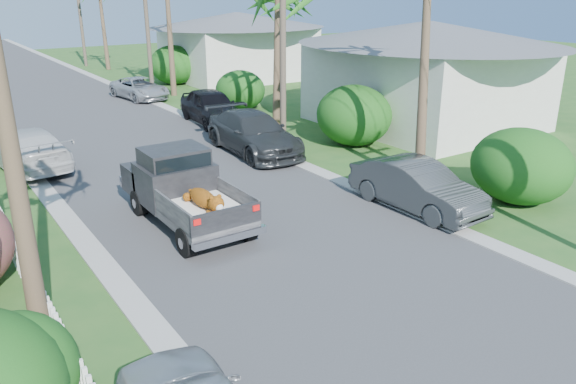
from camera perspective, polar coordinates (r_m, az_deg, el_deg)
ground at (r=11.60m, az=12.61°, el=-12.98°), size 120.00×120.00×0.00m
road at (r=32.89m, az=-20.83°, el=7.84°), size 8.00×100.00×0.02m
curb_right at (r=34.11m, az=-13.79°, el=9.00°), size 0.60×100.00×0.06m
pickup_truck at (r=15.94m, az=-10.92°, el=0.55°), size 1.98×5.12×2.06m
parked_car_rn at (r=16.97m, az=12.94°, el=0.55°), size 1.66×4.39×1.43m
parked_car_rm at (r=22.43m, az=-3.54°, el=5.96°), size 2.53×5.54×1.57m
parked_car_rf at (r=27.66m, az=-7.78°, el=8.57°), size 2.39×4.96×1.63m
parked_car_rd at (r=34.86m, az=-14.83°, el=10.12°), size 2.59×4.67×1.24m
parked_car_lf at (r=22.46m, az=-24.99°, el=3.98°), size 2.58×5.24×1.47m
shrub_r_a at (r=18.41m, az=22.60°, el=2.45°), size 2.80×3.08×2.30m
shrub_r_b at (r=23.64m, az=6.71°, el=7.75°), size 3.00×3.30×2.50m
shrub_r_c at (r=30.77m, az=-4.87°, el=10.28°), size 2.60×2.86×2.10m
shrub_r_d at (r=39.86m, az=-11.53°, el=12.55°), size 3.20×3.52×2.60m
picket_fence at (r=13.32m, az=-25.03°, el=-7.48°), size 0.10×11.00×1.00m
house_right_near at (r=27.77m, az=13.75°, el=11.18°), size 8.00×9.00×4.80m
house_right_far at (r=41.95m, az=-5.14°, el=14.34°), size 9.00×8.00×4.60m
utility_pole_b at (r=23.43m, az=-0.53°, el=16.05°), size 1.60×0.26×9.00m
utility_pole_c at (r=36.84m, az=-14.19°, el=16.93°), size 1.60×0.26×9.00m
utility_pole_d at (r=51.14m, az=-20.43°, el=17.03°), size 1.60×0.26×9.00m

